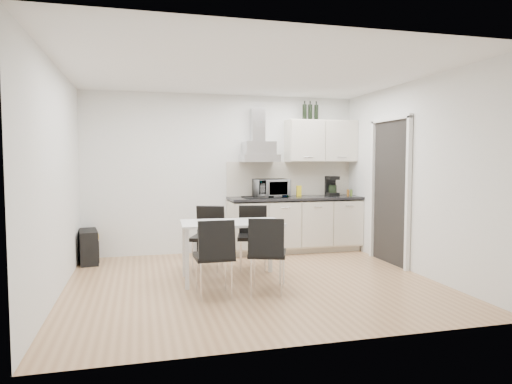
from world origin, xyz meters
TOP-DOWN VIEW (x-y plane):
  - ground at (0.00, 0.00)m, footprint 4.50×4.50m
  - wall_back at (0.00, 2.00)m, footprint 4.50×0.10m
  - wall_front at (0.00, -2.00)m, footprint 4.50×0.10m
  - wall_left at (-2.25, 0.00)m, footprint 0.10×4.00m
  - wall_right at (2.25, 0.00)m, footprint 0.10×4.00m
  - ceiling at (0.00, 0.00)m, footprint 4.50×4.50m
  - doorway at (2.21, 0.55)m, footprint 0.08×1.04m
  - kitchenette at (1.19, 1.73)m, footprint 2.22×0.64m
  - dining_table at (-0.23, 0.17)m, footprint 1.29×0.78m
  - chair_far_left at (-0.45, 0.79)m, footprint 0.59×0.63m
  - chair_far_right at (0.17, 0.69)m, footprint 0.55×0.59m
  - chair_near_left at (-0.56, -0.44)m, footprint 0.45×0.51m
  - chair_near_right at (0.07, -0.44)m, footprint 0.58×0.62m
  - guitar_amp at (-2.11, 1.65)m, footprint 0.34×0.62m
  - floor_speaker at (-0.35, 1.90)m, footprint 0.25×0.24m

SIDE VIEW (x-z plane):
  - ground at x=0.00m, z-range 0.00..0.00m
  - floor_speaker at x=-0.35m, z-range 0.00..0.32m
  - guitar_amp at x=-2.11m, z-range 0.00..0.49m
  - chair_far_left at x=-0.45m, z-range 0.00..0.88m
  - chair_far_right at x=0.17m, z-range 0.00..0.88m
  - chair_near_left at x=-0.56m, z-range 0.00..0.88m
  - chair_near_right at x=0.07m, z-range 0.00..0.88m
  - dining_table at x=-0.23m, z-range 0.28..1.03m
  - kitchenette at x=1.19m, z-range -0.43..2.09m
  - doorway at x=2.21m, z-range 0.00..2.10m
  - wall_back at x=0.00m, z-range 0.00..2.60m
  - wall_front at x=0.00m, z-range 0.00..2.60m
  - wall_left at x=-2.25m, z-range 0.00..2.60m
  - wall_right at x=2.25m, z-range 0.00..2.60m
  - ceiling at x=0.00m, z-range 2.60..2.60m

